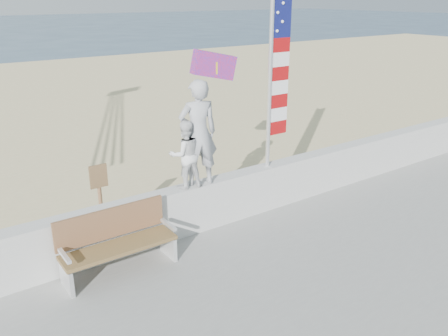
{
  "coord_description": "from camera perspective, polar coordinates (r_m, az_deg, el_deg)",
  "views": [
    {
      "loc": [
        -4.45,
        -4.77,
        4.31
      ],
      "look_at": [
        0.2,
        1.8,
        1.35
      ],
      "focal_mm": 38.0,
      "sensor_mm": 36.0,
      "label": 1
    }
  ],
  "objects": [
    {
      "name": "adult",
      "position": [
        8.31,
        -3.14,
        4.21
      ],
      "size": [
        0.78,
        0.61,
        1.9
      ],
      "primitive_type": "imported",
      "rotation": [
        0.0,
        0.0,
        2.89
      ],
      "color": "#A1A2A7",
      "rests_on": "seawall"
    },
    {
      "name": "ground",
      "position": [
        7.82,
        6.62,
        -13.41
      ],
      "size": [
        220.0,
        220.0,
        0.0
      ],
      "primitive_type": "plane",
      "color": "#304860",
      "rests_on": "ground"
    },
    {
      "name": "sign",
      "position": [
        8.69,
        -14.67,
        -3.31
      ],
      "size": [
        0.32,
        0.07,
        1.46
      ],
      "color": "#886241",
      "rests_on": "sand"
    },
    {
      "name": "bench",
      "position": [
        7.67,
        -12.81,
        -8.54
      ],
      "size": [
        1.8,
        0.57,
        1.0
      ],
      "color": "brown",
      "rests_on": "boardwalk"
    },
    {
      "name": "seawall",
      "position": [
        8.9,
        -1.8,
        -4.25
      ],
      "size": [
        30.0,
        0.35,
        0.9
      ],
      "primitive_type": "cube",
      "color": "silver",
      "rests_on": "boardwalk"
    },
    {
      "name": "parafoil_kite",
      "position": [
        9.91,
        -1.14,
        12.25
      ],
      "size": [
        1.0,
        0.42,
        0.67
      ],
      "color": "red",
      "rests_on": "ground"
    },
    {
      "name": "sand",
      "position": [
        15.09,
        -16.67,
        2.88
      ],
      "size": [
        90.0,
        40.0,
        0.08
      ],
      "primitive_type": "cube",
      "color": "beige",
      "rests_on": "ground"
    },
    {
      "name": "child",
      "position": [
        8.28,
        -4.69,
        1.63
      ],
      "size": [
        0.66,
        0.55,
        1.21
      ],
      "primitive_type": "imported",
      "rotation": [
        0.0,
        0.0,
        2.98
      ],
      "color": "silver",
      "rests_on": "seawall"
    },
    {
      "name": "flag",
      "position": [
        9.13,
        6.21,
        11.77
      ],
      "size": [
        0.5,
        0.08,
        3.5
      ],
      "color": "white",
      "rests_on": "seawall"
    }
  ]
}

